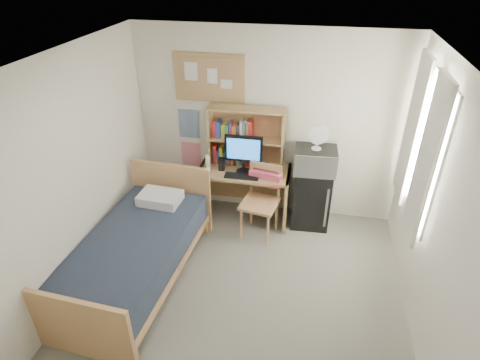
% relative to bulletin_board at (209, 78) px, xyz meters
% --- Properties ---
extents(floor, '(3.60, 4.20, 0.02)m').
position_rel_bulletin_board_xyz_m(floor, '(0.78, -2.08, -1.93)').
color(floor, gray).
rests_on(floor, ground).
extents(ceiling, '(3.60, 4.20, 0.02)m').
position_rel_bulletin_board_xyz_m(ceiling, '(0.78, -2.08, 0.68)').
color(ceiling, silver).
rests_on(ceiling, wall_back).
extents(wall_back, '(3.60, 0.04, 2.60)m').
position_rel_bulletin_board_xyz_m(wall_back, '(0.78, 0.02, -0.62)').
color(wall_back, white).
rests_on(wall_back, floor).
extents(wall_left, '(0.04, 4.20, 2.60)m').
position_rel_bulletin_board_xyz_m(wall_left, '(-1.02, -2.08, -0.62)').
color(wall_left, white).
rests_on(wall_left, floor).
extents(wall_right, '(0.04, 4.20, 2.60)m').
position_rel_bulletin_board_xyz_m(wall_right, '(2.58, -2.08, -0.62)').
color(wall_right, white).
rests_on(wall_right, floor).
extents(window_unit, '(0.10, 1.40, 1.70)m').
position_rel_bulletin_board_xyz_m(window_unit, '(2.53, -0.88, -0.32)').
color(window_unit, white).
rests_on(window_unit, wall_right).
extents(curtain_left, '(0.04, 0.55, 1.70)m').
position_rel_bulletin_board_xyz_m(curtain_left, '(2.50, -1.28, -0.32)').
color(curtain_left, white).
rests_on(curtain_left, wall_right).
extents(curtain_right, '(0.04, 0.55, 1.70)m').
position_rel_bulletin_board_xyz_m(curtain_right, '(2.50, -0.48, -0.32)').
color(curtain_right, white).
rests_on(curtain_right, wall_right).
extents(bulletin_board, '(0.94, 0.03, 0.64)m').
position_rel_bulletin_board_xyz_m(bulletin_board, '(0.00, 0.00, 0.00)').
color(bulletin_board, tan).
rests_on(bulletin_board, wall_back).
extents(poster_wave, '(0.30, 0.01, 0.42)m').
position_rel_bulletin_board_xyz_m(poster_wave, '(-0.32, 0.01, -0.67)').
color(poster_wave, '#224D89').
rests_on(poster_wave, wall_back).
extents(poster_japan, '(0.28, 0.01, 0.36)m').
position_rel_bulletin_board_xyz_m(poster_japan, '(-0.32, 0.01, -1.14)').
color(poster_japan, '#E62847').
rests_on(poster_japan, wall_back).
extents(desk, '(1.25, 0.64, 0.78)m').
position_rel_bulletin_board_xyz_m(desk, '(0.53, -0.31, -1.53)').
color(desk, tan).
rests_on(desk, floor).
extents(desk_chair, '(0.59, 0.59, 1.00)m').
position_rel_bulletin_board_xyz_m(desk_chair, '(0.81, -0.67, -1.42)').
color(desk_chair, tan).
rests_on(desk_chair, floor).
extents(mini_fridge, '(0.52, 0.52, 0.85)m').
position_rel_bulletin_board_xyz_m(mini_fridge, '(1.46, -0.25, -1.50)').
color(mini_fridge, black).
rests_on(mini_fridge, floor).
extents(bed, '(1.20, 2.20, 0.59)m').
position_rel_bulletin_board_xyz_m(bed, '(-0.47, -1.77, -1.63)').
color(bed, '#1C2433').
rests_on(bed, floor).
extents(hutch, '(1.02, 0.27, 0.83)m').
position_rel_bulletin_board_xyz_m(hutch, '(0.53, -0.16, -0.73)').
color(hutch, tan).
rests_on(hutch, desk).
extents(monitor, '(0.50, 0.05, 0.53)m').
position_rel_bulletin_board_xyz_m(monitor, '(0.53, -0.37, -0.88)').
color(monitor, black).
rests_on(monitor, desk).
extents(keyboard, '(0.45, 0.15, 0.02)m').
position_rel_bulletin_board_xyz_m(keyboard, '(0.54, -0.51, -1.13)').
color(keyboard, black).
rests_on(keyboard, desk).
extents(speaker_left, '(0.07, 0.07, 0.18)m').
position_rel_bulletin_board_xyz_m(speaker_left, '(0.23, -0.38, -1.05)').
color(speaker_left, black).
rests_on(speaker_left, desk).
extents(speaker_right, '(0.07, 0.07, 0.16)m').
position_rel_bulletin_board_xyz_m(speaker_right, '(0.83, -0.37, -1.06)').
color(speaker_right, black).
rests_on(speaker_right, desk).
extents(water_bottle, '(0.06, 0.06, 0.22)m').
position_rel_bulletin_board_xyz_m(water_bottle, '(0.05, -0.42, -1.03)').
color(water_bottle, white).
rests_on(water_bottle, desk).
extents(hoodie, '(0.44, 0.21, 0.20)m').
position_rel_bulletin_board_xyz_m(hoodie, '(0.84, -0.47, -1.15)').
color(hoodie, '#DE546D').
rests_on(hoodie, desk_chair).
extents(microwave, '(0.56, 0.44, 0.31)m').
position_rel_bulletin_board_xyz_m(microwave, '(1.46, -0.27, -0.92)').
color(microwave, '#B6B6BB').
rests_on(microwave, mini_fridge).
extents(desk_fan, '(0.26, 0.26, 0.31)m').
position_rel_bulletin_board_xyz_m(desk_fan, '(1.46, -0.27, -0.60)').
color(desk_fan, white).
rests_on(desk_fan, microwave).
extents(pillow, '(0.54, 0.39, 0.12)m').
position_rel_bulletin_board_xyz_m(pillow, '(-0.42, -1.02, -1.27)').
color(pillow, white).
rests_on(pillow, bed).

